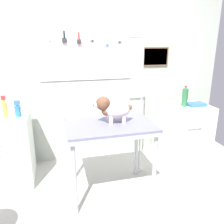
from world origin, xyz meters
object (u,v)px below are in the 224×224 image
cabinet_right (182,134)px  soda_bottle (185,97)px  grooming_arm (140,113)px  grooming_table (110,131)px  spray_bottle_tall (5,108)px  dog (113,109)px

cabinet_right → soda_bottle: (-0.03, -0.03, 0.56)m
grooming_arm → grooming_table: bearing=-144.2°
grooming_arm → spray_bottle_tall: grooming_arm is taller
grooming_table → spray_bottle_tall: size_ratio=3.78×
soda_bottle → cabinet_right: bearing=36.5°
spray_bottle_tall → cabinet_right: bearing=-0.8°
grooming_arm → soda_bottle: bearing=4.2°
grooming_table → dog: 0.25m
grooming_table → cabinet_right: bearing=20.0°
cabinet_right → dog: bearing=-159.5°
dog → soda_bottle: dog is taller
grooming_arm → spray_bottle_tall: (-1.60, 0.10, 0.15)m
cabinet_right → soda_bottle: size_ratio=3.05×
grooming_table → soda_bottle: (1.15, 0.40, 0.22)m
cabinet_right → soda_bottle: bearing=-143.5°
grooming_table → cabinet_right: same height
cabinet_right → spray_bottle_tall: (-2.29, 0.03, 0.55)m
dog → spray_bottle_tall: bearing=158.1°
grooming_arm → dog: size_ratio=4.22×
grooming_arm → dog: grooming_arm is taller
dog → spray_bottle_tall: (-1.14, 0.46, -0.04)m
cabinet_right → spray_bottle_tall: size_ratio=3.33×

